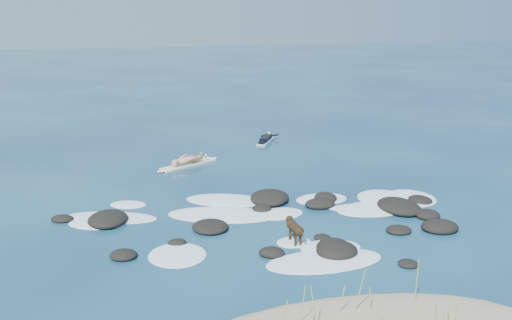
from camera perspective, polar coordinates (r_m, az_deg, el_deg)
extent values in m
plane|color=#0A2642|center=(19.98, 0.50, -5.62)|extent=(160.00, 160.00, 0.00)
cylinder|color=#A0A04D|center=(13.65, 18.79, -14.63)|extent=(0.04, 0.17, 0.82)
cylinder|color=#A0A04D|center=(12.82, 5.87, -14.87)|extent=(0.21, 0.08, 1.22)
cylinder|color=#A0A04D|center=(14.44, 15.76, -11.73)|extent=(0.06, 0.11, 1.22)
cylinder|color=#A0A04D|center=(13.93, 11.36, -13.67)|extent=(0.07, 0.07, 0.72)
cylinder|color=#A0A04D|center=(13.74, 10.32, -12.85)|extent=(0.18, 0.18, 1.21)
cylinder|color=#A0A04D|center=(13.09, 4.69, -14.40)|extent=(0.07, 0.21, 1.11)
cylinder|color=#A0A04D|center=(13.64, 8.51, -13.87)|extent=(0.16, 0.07, 0.84)
cylinder|color=#A0A04D|center=(13.02, 5.63, -15.57)|extent=(0.18, 0.09, 0.74)
ellipsoid|color=black|center=(21.70, 6.97, -3.76)|extent=(0.98, 1.11, 0.34)
ellipsoid|color=black|center=(19.72, 17.90, -6.38)|extent=(1.29, 1.12, 0.42)
ellipsoid|color=black|center=(20.02, -14.59, -5.76)|extent=(1.58, 1.77, 0.45)
ellipsoid|color=black|center=(21.42, 1.37, -3.81)|extent=(2.05, 2.16, 0.47)
ellipsoid|color=black|center=(18.26, 6.65, -7.69)|extent=(0.68, 0.66, 0.16)
ellipsoid|color=black|center=(21.15, 14.12, -4.55)|extent=(1.68, 2.02, 0.48)
ellipsoid|color=black|center=(20.66, -18.81, -5.59)|extent=(0.98, 0.91, 0.23)
ellipsoid|color=black|center=(16.95, 14.98, -10.00)|extent=(0.74, 0.72, 0.21)
ellipsoid|color=black|center=(21.01, 6.43, -4.38)|extent=(1.22, 1.02, 0.35)
ellipsoid|color=black|center=(19.20, 14.09, -6.81)|extent=(0.85, 0.75, 0.25)
ellipsoid|color=black|center=(22.24, 16.09, -3.85)|extent=(0.98, 1.10, 0.26)
ellipsoid|color=black|center=(17.31, -13.12, -9.25)|extent=(1.02, 0.97, 0.29)
ellipsoid|color=black|center=(17.01, 1.57, -9.25)|extent=(0.93, 0.84, 0.31)
ellipsoid|color=black|center=(20.47, 0.59, -4.89)|extent=(0.91, 0.90, 0.27)
ellipsoid|color=black|center=(17.89, -7.88, -8.19)|extent=(0.66, 0.57, 0.22)
ellipsoid|color=black|center=(17.21, 8.09, -8.96)|extent=(1.34, 1.24, 0.48)
ellipsoid|color=black|center=(17.38, 7.84, -8.70)|extent=(1.41, 1.43, 0.47)
ellipsoid|color=black|center=(18.91, -4.60, -6.67)|extent=(1.31, 1.38, 0.32)
ellipsoid|color=black|center=(20.70, 16.79, -5.29)|extent=(1.07, 1.08, 0.35)
ellipsoid|color=white|center=(22.23, 12.73, -3.77)|extent=(2.58, 2.65, 0.12)
ellipsoid|color=white|center=(21.75, 6.57, -3.92)|extent=(2.07, 1.45, 0.12)
ellipsoid|color=white|center=(20.42, -14.26, -5.61)|extent=(3.47, 2.24, 0.12)
ellipsoid|color=white|center=(16.77, 6.87, -10.00)|extent=(3.53, 1.58, 0.12)
ellipsoid|color=white|center=(21.09, 11.87, -4.78)|extent=(3.00, 1.68, 0.12)
ellipsoid|color=white|center=(21.50, -2.97, -4.06)|extent=(3.45, 2.59, 0.12)
ellipsoid|color=white|center=(22.51, 15.18, -3.69)|extent=(1.95, 2.11, 0.12)
ellipsoid|color=white|center=(20.16, 2.37, -5.41)|extent=(1.88, 1.39, 0.12)
ellipsoid|color=white|center=(17.17, -7.87, -9.41)|extent=(1.89, 1.95, 0.12)
ellipsoid|color=white|center=(21.19, 10.89, -4.63)|extent=(2.85, 1.11, 0.12)
ellipsoid|color=white|center=(20.09, -3.33, -5.50)|extent=(4.23, 2.78, 0.12)
ellipsoid|color=white|center=(17.63, 7.45, -8.70)|extent=(1.97, 1.37, 0.12)
ellipsoid|color=white|center=(21.55, -12.67, -4.39)|extent=(1.58, 1.30, 0.12)
ellipsoid|color=white|center=(20.03, -15.61, -6.14)|extent=(2.22, 1.72, 0.12)
ellipsoid|color=white|center=(17.90, 3.81, -8.22)|extent=(1.10, 0.90, 0.12)
cube|color=#F8EEC6|center=(26.19, -6.78, -0.45)|extent=(2.75, 1.92, 0.09)
ellipsoid|color=#F8EEC6|center=(27.05, -4.42, 0.12)|extent=(0.65, 0.56, 0.10)
ellipsoid|color=#F8EEC6|center=(25.39, -9.30, -1.07)|extent=(0.65, 0.56, 0.10)
imported|color=tan|center=(25.95, -6.85, 1.60)|extent=(0.72, 0.80, 1.84)
cube|color=white|center=(30.49, 0.98, 1.92)|extent=(1.45, 2.02, 0.08)
ellipsoid|color=white|center=(31.46, 1.45, 2.34)|extent=(0.44, 0.51, 0.08)
cube|color=black|center=(30.46, 0.98, 2.18)|extent=(0.96, 1.29, 0.21)
sphere|color=tan|center=(31.12, 1.32, 2.68)|extent=(0.30, 0.30, 0.22)
cylinder|color=black|center=(31.35, 0.92, 2.54)|extent=(0.53, 0.15, 0.23)
cylinder|color=black|center=(31.22, 1.85, 2.48)|extent=(0.38, 0.47, 0.23)
cube|color=black|center=(29.80, 0.64, 1.81)|extent=(0.54, 0.61, 0.13)
cylinder|color=black|center=(17.61, 3.95, -6.79)|extent=(0.36, 0.65, 0.30)
sphere|color=black|center=(17.85, 3.58, -6.47)|extent=(0.34, 0.34, 0.32)
sphere|color=black|center=(17.37, 4.32, -7.12)|extent=(0.31, 0.31, 0.29)
sphere|color=black|center=(17.96, 3.36, -5.95)|extent=(0.25, 0.25, 0.23)
cone|color=black|center=(18.08, 3.19, -5.85)|extent=(0.13, 0.15, 0.12)
cone|color=black|center=(17.90, 3.20, -5.71)|extent=(0.11, 0.08, 0.11)
cone|color=black|center=(17.94, 3.55, -5.66)|extent=(0.11, 0.08, 0.11)
cylinder|color=black|center=(17.88, 3.41, -7.55)|extent=(0.08, 0.08, 0.41)
cylinder|color=black|center=(17.94, 3.89, -7.48)|extent=(0.08, 0.08, 0.41)
cylinder|color=black|center=(17.52, 3.97, -8.06)|extent=(0.08, 0.08, 0.41)
cylinder|color=black|center=(17.58, 4.46, -7.99)|extent=(0.08, 0.08, 0.41)
cylinder|color=black|center=(17.23, 4.51, -7.12)|extent=(0.08, 0.30, 0.18)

